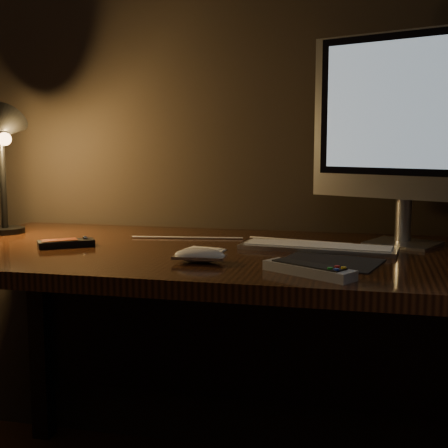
% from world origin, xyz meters
% --- Properties ---
extents(desk, '(1.60, 0.75, 0.75)m').
position_xyz_m(desk, '(0.00, 1.93, 0.62)').
color(desk, '#371B0C').
rests_on(desk, ground).
extents(monitor, '(0.50, 0.25, 0.56)m').
position_xyz_m(monitor, '(0.43, 2.03, 1.08)').
color(monitor, silver).
rests_on(monitor, desk).
extents(keyboard, '(0.41, 0.15, 0.01)m').
position_xyz_m(keyboard, '(0.21, 1.90, 0.76)').
color(keyboard, silver).
rests_on(keyboard, desk).
extents(mousepad, '(0.26, 0.23, 0.00)m').
position_xyz_m(mousepad, '(0.25, 1.74, 0.75)').
color(mousepad, black).
rests_on(mousepad, desk).
extents(mouse, '(0.12, 0.07, 0.02)m').
position_xyz_m(mouse, '(-0.04, 1.68, 0.76)').
color(mouse, white).
rests_on(mouse, desk).
extents(media_remote, '(0.15, 0.13, 0.03)m').
position_xyz_m(media_remote, '(-0.44, 1.80, 0.76)').
color(media_remote, black).
rests_on(media_remote, desk).
extents(tv_remote, '(0.21, 0.15, 0.03)m').
position_xyz_m(tv_remote, '(0.22, 1.60, 0.76)').
color(tv_remote, '#96989C').
rests_on(tv_remote, desk).
extents(papers, '(0.11, 0.08, 0.01)m').
position_xyz_m(papers, '(-0.07, 1.82, 0.75)').
color(papers, white).
rests_on(papers, desk).
extents(desk_lamp, '(0.18, 0.20, 0.39)m').
position_xyz_m(desk_lamp, '(-0.71, 1.95, 1.01)').
color(desk_lamp, black).
rests_on(desk_lamp, desk).
extents(cable, '(0.62, 0.04, 0.01)m').
position_xyz_m(cable, '(-0.01, 2.01, 0.75)').
color(cable, white).
rests_on(cable, desk).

